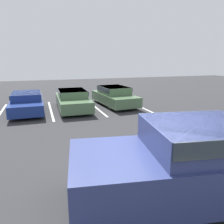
{
  "coord_description": "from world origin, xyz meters",
  "views": [
    {
      "loc": [
        -2.41,
        -4.25,
        3.11
      ],
      "look_at": [
        0.32,
        3.93,
        1.0
      ],
      "focal_mm": 35.0,
      "sensor_mm": 36.0,
      "label": 1
    }
  ],
  "objects_px": {
    "parked_sedan_b": "(73,99)",
    "parked_sedan_c": "(114,95)",
    "parked_sedan_a": "(27,102)",
    "pickup_truck": "(212,161)",
    "wheel_stop_curb": "(31,100)"
  },
  "relations": [
    {
      "from": "parked_sedan_a",
      "to": "parked_sedan_c",
      "type": "distance_m",
      "value": 5.56
    },
    {
      "from": "parked_sedan_c",
      "to": "parked_sedan_b",
      "type": "bearing_deg",
      "value": -88.57
    },
    {
      "from": "parked_sedan_a",
      "to": "parked_sedan_b",
      "type": "bearing_deg",
      "value": 87.02
    },
    {
      "from": "parked_sedan_a",
      "to": "wheel_stop_curb",
      "type": "xyz_separation_m",
      "value": [
        0.09,
        3.59,
        -0.56
      ]
    },
    {
      "from": "pickup_truck",
      "to": "wheel_stop_curb",
      "type": "bearing_deg",
      "value": 115.95
    },
    {
      "from": "parked_sedan_c",
      "to": "wheel_stop_curb",
      "type": "distance_m",
      "value": 6.46
    },
    {
      "from": "pickup_truck",
      "to": "parked_sedan_a",
      "type": "distance_m",
      "value": 11.03
    },
    {
      "from": "parked_sedan_a",
      "to": "pickup_truck",
      "type": "bearing_deg",
      "value": 22.25
    },
    {
      "from": "pickup_truck",
      "to": "parked_sedan_c",
      "type": "xyz_separation_m",
      "value": [
        1.31,
        10.38,
        -0.23
      ]
    },
    {
      "from": "pickup_truck",
      "to": "parked_sedan_a",
      "type": "xyz_separation_m",
      "value": [
        -4.25,
        10.17,
        -0.29
      ]
    },
    {
      "from": "parked_sedan_c",
      "to": "wheel_stop_curb",
      "type": "relative_size",
      "value": 2.61
    },
    {
      "from": "parked_sedan_c",
      "to": "wheel_stop_curb",
      "type": "xyz_separation_m",
      "value": [
        -5.47,
        3.38,
        -0.61
      ]
    },
    {
      "from": "parked_sedan_b",
      "to": "parked_sedan_a",
      "type": "bearing_deg",
      "value": -91.5
    },
    {
      "from": "parked_sedan_c",
      "to": "pickup_truck",
      "type": "bearing_deg",
      "value": -12.29
    },
    {
      "from": "parked_sedan_b",
      "to": "parked_sedan_c",
      "type": "relative_size",
      "value": 1.01
    }
  ]
}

